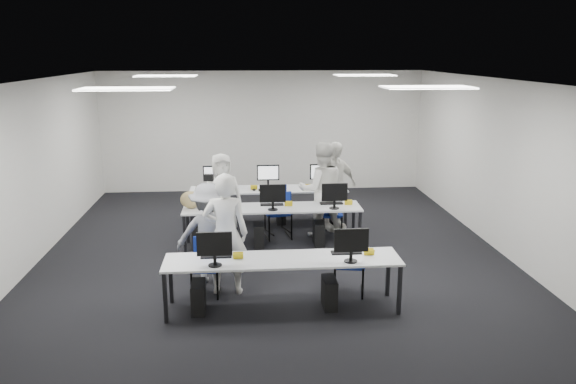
{
  "coord_description": "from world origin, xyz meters",
  "views": [
    {
      "loc": [
        -0.5,
        -9.52,
        3.46
      ],
      "look_at": [
        0.29,
        0.22,
        1.0
      ],
      "focal_mm": 35.0,
      "sensor_mm": 36.0,
      "label": 1
    }
  ],
  "objects": [
    {
      "name": "room",
      "position": [
        0.0,
        0.0,
        1.5
      ],
      "size": [
        9.0,
        9.02,
        3.0
      ],
      "color": "black",
      "rests_on": "ground"
    },
    {
      "name": "ceiling_panels",
      "position": [
        0.0,
        0.0,
        2.98
      ],
      "size": [
        5.2,
        4.6,
        0.02
      ],
      "color": "white",
      "rests_on": "room"
    },
    {
      "name": "chair_0",
      "position": [
        -1.08,
        -1.83,
        0.26
      ],
      "size": [
        0.43,
        0.47,
        0.83
      ],
      "rotation": [
        0.0,
        0.0,
        -0.06
      ],
      "color": "navy",
      "rests_on": "ground"
    },
    {
      "name": "chair_5",
      "position": [
        -1.18,
        1.15,
        0.29
      ],
      "size": [
        0.49,
        0.53,
        0.92
      ],
      "rotation": [
        0.0,
        0.0,
        -0.09
      ],
      "color": "navy",
      "rests_on": "ground"
    },
    {
      "name": "handbag",
      "position": [
        -1.45,
        0.25,
        0.89
      ],
      "size": [
        0.4,
        0.28,
        0.31
      ],
      "primitive_type": "ellipsoid",
      "rotation": [
        0.0,
        0.0,
        -0.09
      ],
      "color": "tan",
      "rests_on": "desk_mid"
    },
    {
      "name": "desk_mid",
      "position": [
        0.0,
        0.2,
        0.68
      ],
      "size": [
        3.2,
        0.7,
        0.73
      ],
      "color": "silver",
      "rests_on": "ground"
    },
    {
      "name": "chair_4",
      "position": [
        1.17,
        0.74,
        0.26
      ],
      "size": [
        0.44,
        0.47,
        0.81
      ],
      "rotation": [
        0.0,
        0.0,
        -0.1
      ],
      "color": "navy",
      "rests_on": "ground"
    },
    {
      "name": "equipment_front",
      "position": [
        -0.19,
        -2.42,
        0.36
      ],
      "size": [
        2.51,
        0.41,
        1.19
      ],
      "color": "#0D37B5",
      "rests_on": "desk_front"
    },
    {
      "name": "chair_1",
      "position": [
        1.01,
        -1.93,
        0.28
      ],
      "size": [
        0.52,
        0.55,
        0.9
      ],
      "rotation": [
        0.0,
        0.0,
        -0.19
      ],
      "color": "navy",
      "rests_on": "ground"
    },
    {
      "name": "equipment_back",
      "position": [
        0.19,
        1.62,
        0.36
      ],
      "size": [
        2.91,
        0.41,
        1.19
      ],
      "color": "white",
      "rests_on": "desk_back"
    },
    {
      "name": "equipment_mid",
      "position": [
        -0.19,
        0.18,
        0.36
      ],
      "size": [
        2.91,
        0.41,
        1.19
      ],
      "color": "white",
      "rests_on": "desk_mid"
    },
    {
      "name": "student_1",
      "position": [
        0.96,
        0.71,
        0.91
      ],
      "size": [
        0.92,
        0.74,
        1.82
      ],
      "primitive_type": "imported",
      "rotation": [
        0.0,
        0.0,
        3.2
      ],
      "color": "silver",
      "rests_on": "ground"
    },
    {
      "name": "dslr_camera",
      "position": [
        -1.03,
        -1.2,
        1.61
      ],
      "size": [
        0.16,
        0.19,
        0.1
      ],
      "primitive_type": "cube",
      "rotation": [
        0.0,
        0.0,
        3.04
      ],
      "color": "black",
      "rests_on": "photographer"
    },
    {
      "name": "chair_6",
      "position": [
        0.15,
        1.0,
        0.27
      ],
      "size": [
        0.54,
        0.56,
        0.84
      ],
      "rotation": [
        0.0,
        0.0,
        0.35
      ],
      "color": "navy",
      "rests_on": "ground"
    },
    {
      "name": "desk_back",
      "position": [
        0.0,
        1.6,
        0.68
      ],
      "size": [
        3.2,
        0.7,
        0.73
      ],
      "color": "silver",
      "rests_on": "ground"
    },
    {
      "name": "chair_3",
      "position": [
        0.12,
        0.71,
        0.31
      ],
      "size": [
        0.55,
        0.59,
        0.97
      ],
      "rotation": [
        0.0,
        0.0,
        0.17
      ],
      "color": "navy",
      "rests_on": "ground"
    },
    {
      "name": "chair_2",
      "position": [
        -1.05,
        0.65,
        0.27
      ],
      "size": [
        0.48,
        0.51,
        0.85
      ],
      "rotation": [
        0.0,
        0.0,
        0.15
      ],
      "color": "navy",
      "rests_on": "ground"
    },
    {
      "name": "desk_front",
      "position": [
        0.0,
        -2.4,
        0.68
      ],
      "size": [
        3.2,
        0.7,
        0.73
      ],
      "color": "silver",
      "rests_on": "ground"
    },
    {
      "name": "student_3",
      "position": [
        1.26,
        1.1,
        0.88
      ],
      "size": [
        1.12,
        0.82,
        1.76
      ],
      "primitive_type": "imported",
      "rotation": [
        0.0,
        0.0,
        0.43
      ],
      "color": "silver",
      "rests_on": "ground"
    },
    {
      "name": "student_0",
      "position": [
        -0.78,
        -1.78,
        0.9
      ],
      "size": [
        0.68,
        0.47,
        1.8
      ],
      "primitive_type": "imported",
      "rotation": [
        0.0,
        0.0,
        3.08
      ],
      "color": "silver",
      "rests_on": "ground"
    },
    {
      "name": "student_2",
      "position": [
        -0.93,
        0.97,
        0.79
      ],
      "size": [
        0.86,
        0.65,
        1.58
      ],
      "primitive_type": "imported",
      "rotation": [
        0.0,
        0.0,
        0.21
      ],
      "color": "silver",
      "rests_on": "ground"
    },
    {
      "name": "chair_7",
      "position": [
        1.14,
        0.93,
        0.26
      ],
      "size": [
        0.48,
        0.51,
        0.83
      ],
      "rotation": [
        0.0,
        0.0,
        0.21
      ],
      "color": "navy",
      "rests_on": "ground"
    },
    {
      "name": "photographer",
      "position": [
        -1.05,
        -1.38,
        0.78
      ],
      "size": [
        1.06,
        0.68,
        1.56
      ],
      "primitive_type": "imported",
      "rotation": [
        0.0,
        0.0,
        3.04
      ],
      "color": "gray",
      "rests_on": "ground"
    }
  ]
}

